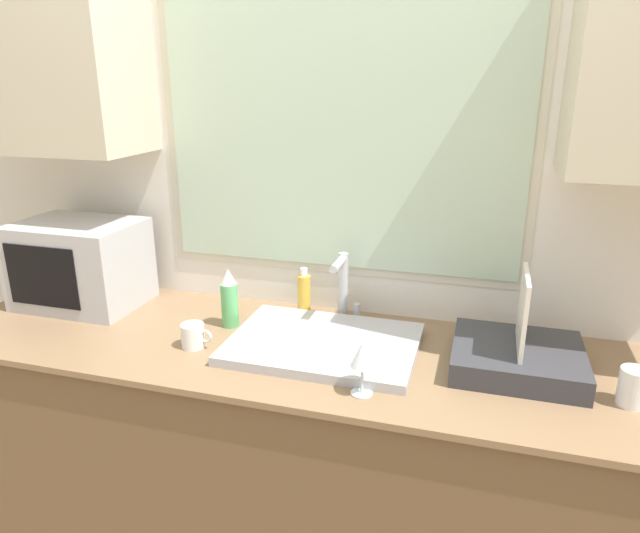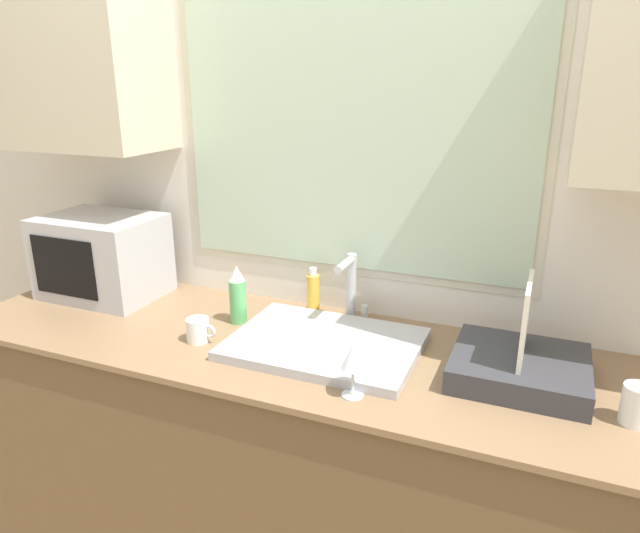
# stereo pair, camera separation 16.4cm
# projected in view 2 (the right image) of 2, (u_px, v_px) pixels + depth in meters

# --- Properties ---
(countertop) EXTENTS (2.44, 0.68, 0.90)m
(countertop) POSITION_uv_depth(u_px,v_px,m) (313.00, 468.00, 1.92)
(countertop) COLOR brown
(countertop) RESTS_ON ground_plane
(wall_back) EXTENTS (6.00, 0.38, 2.60)m
(wall_back) POSITION_uv_depth(u_px,v_px,m) (349.00, 171.00, 1.89)
(wall_back) COLOR silver
(wall_back) RESTS_ON ground_plane
(sink_basin) EXTENTS (0.57, 0.42, 0.03)m
(sink_basin) POSITION_uv_depth(u_px,v_px,m) (325.00, 344.00, 1.76)
(sink_basin) COLOR #B2B2B7
(sink_basin) RESTS_ON countertop
(faucet) EXTENTS (0.08, 0.15, 0.24)m
(faucet) POSITION_uv_depth(u_px,v_px,m) (351.00, 284.00, 1.92)
(faucet) COLOR #B7B7BC
(faucet) RESTS_ON countertop
(microwave) EXTENTS (0.43, 0.32, 0.31)m
(microwave) POSITION_uv_depth(u_px,v_px,m) (102.00, 256.00, 2.16)
(microwave) COLOR #B2B2B7
(microwave) RESTS_ON countertop
(dish_rack) EXTENTS (0.36, 0.33, 0.29)m
(dish_rack) POSITION_uv_depth(u_px,v_px,m) (520.00, 365.00, 1.57)
(dish_rack) COLOR #333338
(dish_rack) RESTS_ON countertop
(spray_bottle) EXTENTS (0.06, 0.06, 0.20)m
(spray_bottle) POSITION_uv_depth(u_px,v_px,m) (238.00, 295.00, 1.93)
(spray_bottle) COLOR #59B266
(spray_bottle) RESTS_ON countertop
(soap_bottle) EXTENTS (0.05, 0.05, 0.17)m
(soap_bottle) POSITION_uv_depth(u_px,v_px,m) (313.00, 294.00, 2.00)
(soap_bottle) COLOR gold
(soap_bottle) RESTS_ON countertop
(mug_near_sink) EXTENTS (0.10, 0.07, 0.08)m
(mug_near_sink) POSITION_uv_depth(u_px,v_px,m) (198.00, 330.00, 1.80)
(mug_near_sink) COLOR white
(mug_near_sink) RESTS_ON countertop
(wine_glass) EXTENTS (0.07, 0.07, 0.15)m
(wine_glass) POSITION_uv_depth(u_px,v_px,m) (353.00, 358.00, 1.47)
(wine_glass) COLOR silver
(wine_glass) RESTS_ON countertop
(mug_by_rack) EXTENTS (0.11, 0.07, 0.10)m
(mug_by_rack) POSITION_uv_depth(u_px,v_px,m) (638.00, 405.00, 1.37)
(mug_by_rack) COLOR white
(mug_by_rack) RESTS_ON countertop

